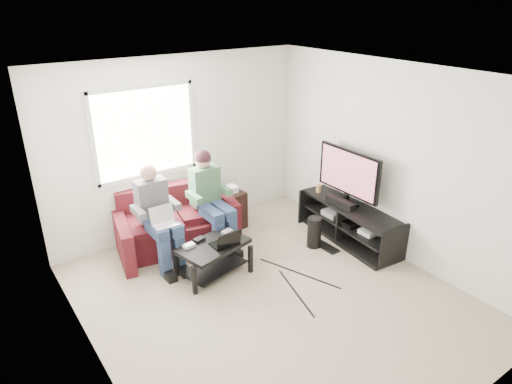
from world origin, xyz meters
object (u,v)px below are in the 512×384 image
tv_stand (349,225)px  end_table (230,209)px  subwoofer (314,232)px  sofa (177,224)px  tv (348,174)px  coffee_table (214,252)px

tv_stand → end_table: (-1.20, 1.35, 0.06)m
end_table → subwoofer: bearing=-61.3°
sofa → end_table: (0.89, -0.01, -0.00)m
sofa → tv_stand: bearing=-33.1°
tv → subwoofer: (-0.54, 0.05, -0.79)m
sofa → tv: (2.09, -1.26, 0.71)m
coffee_table → subwoofer: size_ratio=2.16×
sofa → coffee_table: (0.02, -0.99, 0.01)m
sofa → coffee_table: 0.99m
end_table → sofa: bearing=179.5°
coffee_table → sofa: bearing=91.4°
end_table → tv_stand: bearing=-48.5°
sofa → tv_stand: sofa is taller
sofa → coffee_table: sofa is taller
coffee_table → tv_stand: 2.10m
coffee_table → end_table: end_table is taller
subwoofer → end_table: 1.37m
sofa → tv_stand: 2.50m
tv_stand → tv: size_ratio=1.56×
tv_stand → sofa: bearing=146.9°
coffee_table → end_table: (0.87, 0.98, -0.02)m
tv_stand → subwoofer: tv_stand is taller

